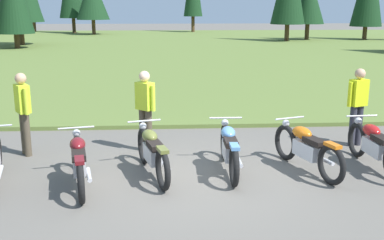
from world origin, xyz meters
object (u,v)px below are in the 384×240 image
(motorcycle_maroon, at_px, (79,161))
(motorcycle_red, at_px, (375,145))
(motorcycle_sky_blue, at_px, (229,148))
(motorcycle_orange, at_px, (307,148))
(rider_near_row_end, at_px, (23,109))
(rider_in_hivis_vest, at_px, (358,102))
(rider_checking_bike, at_px, (145,106))
(motorcycle_olive, at_px, (152,152))

(motorcycle_maroon, relative_size, motorcycle_red, 0.99)
(motorcycle_maroon, relative_size, motorcycle_sky_blue, 0.99)
(motorcycle_red, bearing_deg, motorcycle_orange, -176.71)
(rider_near_row_end, height_order, rider_in_hivis_vest, same)
(motorcycle_sky_blue, bearing_deg, rider_in_hivis_vest, 26.30)
(motorcycle_sky_blue, distance_m, rider_checking_bike, 2.11)
(rider_near_row_end, bearing_deg, motorcycle_olive, -27.08)
(rider_in_hivis_vest, bearing_deg, motorcycle_sky_blue, -153.70)
(motorcycle_maroon, distance_m, motorcycle_red, 5.32)
(motorcycle_olive, distance_m, motorcycle_red, 4.09)
(motorcycle_sky_blue, height_order, motorcycle_red, same)
(rider_checking_bike, xyz_separation_m, rider_near_row_end, (-2.40, -0.14, 0.00))
(rider_checking_bike, bearing_deg, motorcycle_orange, -25.03)
(rider_near_row_end, xyz_separation_m, rider_in_hivis_vest, (6.88, 0.26, 0.00))
(rider_checking_bike, height_order, rider_near_row_end, same)
(motorcycle_maroon, bearing_deg, motorcycle_orange, 7.34)
(motorcycle_sky_blue, bearing_deg, motorcycle_maroon, -167.54)
(motorcycle_olive, xyz_separation_m, motorcycle_sky_blue, (1.38, 0.13, 0.00))
(motorcycle_olive, relative_size, rider_near_row_end, 1.23)
(rider_near_row_end, bearing_deg, motorcycle_red, -9.92)
(motorcycle_maroon, distance_m, rider_checking_bike, 2.22)
(motorcycle_red, distance_m, rider_in_hivis_vest, 1.53)
(rider_checking_bike, relative_size, rider_near_row_end, 1.00)
(motorcycle_sky_blue, relative_size, rider_near_row_end, 1.26)
(motorcycle_olive, xyz_separation_m, motorcycle_orange, (2.79, 0.08, 0.00))
(motorcycle_olive, height_order, motorcycle_orange, same)
(motorcycle_sky_blue, distance_m, rider_near_row_end, 4.16)
(motorcycle_maroon, xyz_separation_m, motorcycle_orange, (3.99, 0.51, 0.00))
(motorcycle_orange, bearing_deg, motorcycle_red, 3.29)
(motorcycle_orange, bearing_deg, motorcycle_maroon, -172.66)
(motorcycle_olive, relative_size, rider_in_hivis_vest, 1.23)
(motorcycle_maroon, distance_m, motorcycle_olive, 1.28)
(motorcycle_maroon, xyz_separation_m, motorcycle_sky_blue, (2.58, 0.57, 0.00))
(motorcycle_red, xyz_separation_m, rider_checking_bike, (-4.26, 1.31, 0.51))
(rider_in_hivis_vest, bearing_deg, motorcycle_orange, -135.30)
(motorcycle_red, bearing_deg, rider_near_row_end, 170.08)
(motorcycle_red, xyz_separation_m, rider_near_row_end, (-6.66, 1.17, 0.51))
(motorcycle_maroon, xyz_separation_m, motorcycle_olive, (1.20, 0.44, 0.00))
(motorcycle_sky_blue, distance_m, rider_in_hivis_vest, 3.30)
(motorcycle_maroon, xyz_separation_m, rider_in_hivis_vest, (5.51, 2.02, 0.51))
(rider_in_hivis_vest, bearing_deg, rider_checking_bike, -178.48)
(motorcycle_sky_blue, relative_size, motorcycle_orange, 1.04)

